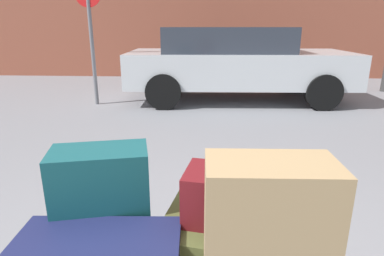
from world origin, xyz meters
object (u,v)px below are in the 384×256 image
Objects in this scene: no_parking_sign at (91,28)px; parked_car at (235,62)px; bollard_kerb_near at (319,75)px; suitcase_olive_rear_right at (231,246)px; duffel_bag_maroon_topmost_pile at (233,197)px; suitcase_teal_front_right at (103,206)px; suitcase_tan_rear_left at (265,255)px.

parked_car is at bearing 12.28° from no_parking_sign.
parked_car is 6.04× the size of bollard_kerb_near.
suitcase_olive_rear_right is 0.14× the size of parked_car.
no_parking_sign is at bearing 124.86° from duffel_bag_maroon_topmost_pile.
suitcase_teal_front_right is (-0.61, 0.06, 0.15)m from suitcase_olive_rear_right.
no_parking_sign is at bearing -160.73° from bollard_kerb_near.
suitcase_olive_rear_right is 0.85× the size of bollard_kerb_near.
parked_car is (0.39, 5.34, 0.03)m from duffel_bag_maroon_topmost_pile.
parked_car reaches higher than suitcase_teal_front_right.
suitcase_olive_rear_right is at bearing 35.85° from duffel_bag_maroon_topmost_pile.
duffel_bag_maroon_topmost_pile reaches higher than bollard_kerb_near.
no_parking_sign reaches higher than parked_car.
suitcase_tan_rear_left is 0.16× the size of parked_car.
suitcase_olive_rear_right is 1.45× the size of duffel_bag_maroon_topmost_pile.
duffel_bag_maroon_topmost_pile is 0.58× the size of bollard_kerb_near.
suitcase_teal_front_right is 0.79× the size of bollard_kerb_near.
parked_car is (0.99, 5.27, 0.13)m from suitcase_teal_front_right.
suitcase_olive_rear_right is 0.25m from duffel_bag_maroon_topmost_pile.
suitcase_tan_rear_left is at bearing -108.90° from bollard_kerb_near.
parked_car is 1.94× the size of no_parking_sign.
suitcase_tan_rear_left reaches higher than duffel_bag_maroon_topmost_pile.
no_parking_sign is (-2.37, 5.07, 0.71)m from suitcase_tan_rear_left.
duffel_bag_maroon_topmost_pile is (-0.09, 0.32, 0.04)m from suitcase_tan_rear_left.
no_parking_sign reaches higher than suitcase_teal_front_right.
suitcase_teal_front_right is 0.25× the size of no_parking_sign.
no_parking_sign reaches higher than suitcase_tan_rear_left.
suitcase_olive_rear_right is at bearing -94.16° from parked_car.
no_parking_sign is (-2.28, 4.76, 0.92)m from suitcase_olive_rear_right.
bollard_kerb_near is at bearing 69.48° from suitcase_tan_rear_left.
suitcase_tan_rear_left is 5.65m from no_parking_sign.
suitcase_tan_rear_left is 1.65× the size of duffel_bag_maroon_topmost_pile.
suitcase_tan_rear_left is 0.31× the size of no_parking_sign.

